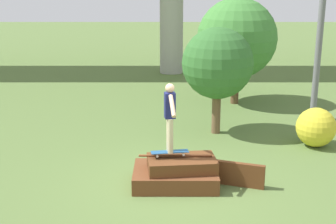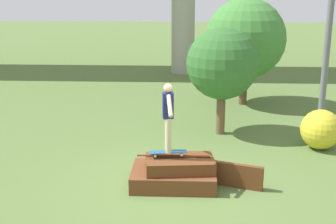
{
  "view_description": "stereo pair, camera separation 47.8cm",
  "coord_description": "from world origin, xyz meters",
  "px_view_note": "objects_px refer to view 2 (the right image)",
  "views": [
    {
      "loc": [
        -0.16,
        -9.58,
        4.42
      ],
      "look_at": [
        -0.12,
        -0.04,
        1.68
      ],
      "focal_mm": 50.0,
      "sensor_mm": 36.0,
      "label": 1
    },
    {
      "loc": [
        0.32,
        -9.57,
        4.42
      ],
      "look_at": [
        -0.12,
        -0.04,
        1.68
      ],
      "focal_mm": 50.0,
      "sensor_mm": 36.0,
      "label": 2
    }
  ],
  "objects_px": {
    "tree_behind_left": "(245,39)",
    "bush_yellow_flowering": "(321,129)",
    "skater": "(168,113)",
    "skateboard": "(168,152)",
    "utility_pole": "(330,13)",
    "tree_behind_right": "(222,64)"
  },
  "relations": [
    {
      "from": "tree_behind_left",
      "to": "bush_yellow_flowering",
      "type": "relative_size",
      "value": 3.54
    },
    {
      "from": "bush_yellow_flowering",
      "to": "tree_behind_right",
      "type": "bearing_deg",
      "value": 156.1
    },
    {
      "from": "skater",
      "to": "tree_behind_left",
      "type": "distance_m",
      "value": 7.47
    },
    {
      "from": "skater",
      "to": "utility_pole",
      "type": "xyz_separation_m",
      "value": [
        4.66,
        5.0,
        1.76
      ]
    },
    {
      "from": "tree_behind_right",
      "to": "bush_yellow_flowering",
      "type": "xyz_separation_m",
      "value": [
        2.59,
        -1.15,
        -1.54
      ]
    },
    {
      "from": "tree_behind_right",
      "to": "bush_yellow_flowering",
      "type": "distance_m",
      "value": 3.22
    },
    {
      "from": "tree_behind_left",
      "to": "skater",
      "type": "bearing_deg",
      "value": -108.79
    },
    {
      "from": "skateboard",
      "to": "skater",
      "type": "bearing_deg",
      "value": -165.96
    },
    {
      "from": "skater",
      "to": "utility_pole",
      "type": "bearing_deg",
      "value": 47.05
    },
    {
      "from": "tree_behind_right",
      "to": "bush_yellow_flowering",
      "type": "relative_size",
      "value": 2.91
    },
    {
      "from": "skater",
      "to": "bush_yellow_flowering",
      "type": "distance_m",
      "value": 4.81
    },
    {
      "from": "utility_pole",
      "to": "tree_behind_right",
      "type": "xyz_separation_m",
      "value": [
        -3.28,
        -1.37,
        -1.34
      ]
    },
    {
      "from": "skater",
      "to": "tree_behind_left",
      "type": "relative_size",
      "value": 0.4
    },
    {
      "from": "tree_behind_right",
      "to": "bush_yellow_flowering",
      "type": "height_order",
      "value": "tree_behind_right"
    },
    {
      "from": "skateboard",
      "to": "bush_yellow_flowering",
      "type": "relative_size",
      "value": 0.79
    },
    {
      "from": "skater",
      "to": "bush_yellow_flowering",
      "type": "relative_size",
      "value": 1.41
    },
    {
      "from": "skateboard",
      "to": "skater",
      "type": "relative_size",
      "value": 0.56
    },
    {
      "from": "bush_yellow_flowering",
      "to": "utility_pole",
      "type": "bearing_deg",
      "value": 74.6
    },
    {
      "from": "skateboard",
      "to": "bush_yellow_flowering",
      "type": "distance_m",
      "value": 4.69
    },
    {
      "from": "skateboard",
      "to": "utility_pole",
      "type": "height_order",
      "value": "utility_pole"
    },
    {
      "from": "skateboard",
      "to": "tree_behind_left",
      "type": "height_order",
      "value": "tree_behind_left"
    },
    {
      "from": "skateboard",
      "to": "utility_pole",
      "type": "xyz_separation_m",
      "value": [
        4.66,
        5.0,
        2.64
      ]
    }
  ]
}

